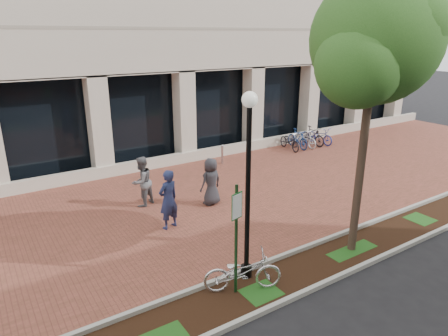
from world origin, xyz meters
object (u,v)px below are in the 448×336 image
parking_sign (237,227)px  locked_bicycle (243,272)px  lamppost (248,179)px  street_tree (375,48)px  bollard (222,154)px  pedestrian_mid (142,182)px  pedestrian_left (168,200)px  bike_rack_cluster (305,138)px  pedestrian_right (211,182)px

parking_sign → locked_bicycle: 1.23m
locked_bicycle → lamppost: bearing=-20.1°
lamppost → locked_bicycle: 2.18m
street_tree → bollard: (1.12, 8.55, -4.97)m
pedestrian_mid → bollard: 5.54m
lamppost → bollard: (4.45, 8.03, -2.12)m
bollard → lamppost: bearing=-119.0°
bollard → street_tree: bearing=-97.5°
parking_sign → street_tree: 5.43m
parking_sign → pedestrian_left: (0.14, 3.87, -0.75)m
pedestrian_left → pedestrian_mid: pedestrian_left is taller
parking_sign → bollard: parking_sign is taller
street_tree → bike_rack_cluster: size_ratio=2.41×
lamppost → parking_sign: bearing=-145.4°
lamppost → locked_bicycle: (-0.40, -0.40, -2.11)m
pedestrian_mid → pedestrian_left: bearing=65.5°
street_tree → bollard: street_tree is taller
lamppost → street_tree: size_ratio=0.64×
pedestrian_mid → bollard: pedestrian_mid is taller
street_tree → pedestrian_left: 7.09m
locked_bicycle → bike_rack_cluster: bearing=-25.2°
lamppost → pedestrian_left: lamppost is taller
parking_sign → pedestrian_right: parking_sign is taller
lamppost → bollard: bearing=61.0°
parking_sign → street_tree: size_ratio=0.38×
lamppost → pedestrian_right: 4.93m
pedestrian_right → lamppost: bearing=60.7°
pedestrian_left → lamppost: bearing=82.9°
bollard → bike_rack_cluster: bike_rack_cluster is taller
lamppost → bike_rack_cluster: 12.93m
lamppost → bike_rack_cluster: bearing=39.6°
lamppost → street_tree: street_tree is taller
street_tree → pedestrian_mid: street_tree is taller
street_tree → pedestrian_left: street_tree is taller
parking_sign → pedestrian_right: (2.20, 4.73, -0.85)m
bollard → pedestrian_right: bearing=-127.5°
pedestrian_left → bike_rack_cluster: (10.28, 4.68, -0.47)m
locked_bicycle → pedestrian_right: pedestrian_right is taller
street_tree → pedestrian_right: size_ratio=4.23×
pedestrian_left → parking_sign: bearing=73.2°
bollard → parking_sign: bearing=-120.9°
pedestrian_mid → pedestrian_right: size_ratio=1.05×
locked_bicycle → parking_sign: bearing=118.4°
bike_rack_cluster → bollard: bearing=-175.4°
parking_sign → bike_rack_cluster: 13.53m
bike_rack_cluster → pedestrian_left: bearing=-152.0°
parking_sign → lamppost: size_ratio=0.59×
bike_rack_cluster → lamppost: bearing=-136.8°
street_tree → bike_rack_cluster: 11.90m
pedestrian_left → pedestrian_right: (2.06, 0.86, -0.10)m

